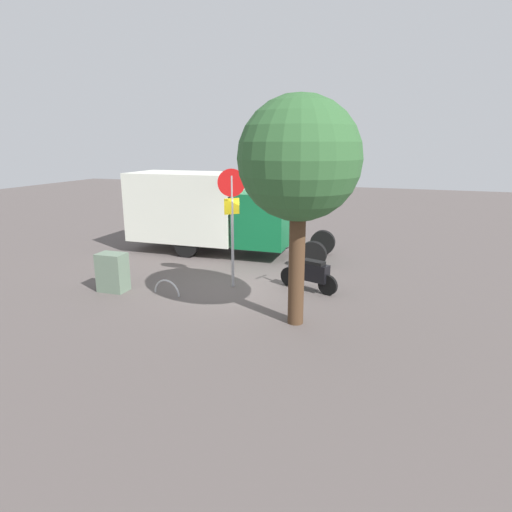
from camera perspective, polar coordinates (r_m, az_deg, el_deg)
The scene contains 7 objects.
ground_plane at distance 12.64m, azimuth -1.33°, elevation -3.91°, with size 60.00×60.00×0.00m, color #524A48.
box_truck_near at distance 16.26m, azimuth -6.06°, elevation 6.09°, with size 7.56×2.34×2.95m.
motorcycle at distance 12.18m, azimuth 7.01°, elevation -2.19°, with size 1.74×0.80×1.20m.
stop_sign at distance 12.06m, azimuth -3.18°, elevation 6.10°, with size 0.71×0.33×3.35m.
street_tree at distance 9.37m, azimuth 5.69°, elevation 12.33°, with size 2.64×2.64×5.02m.
utility_cabinet at distance 12.71m, azimuth -18.29°, elevation -2.03°, with size 0.77×0.53×1.08m, color slate.
bike_rack_hoop at distance 12.19m, azimuth -11.59°, elevation -4.94°, with size 0.85×0.85×0.05m, color #B7B7BC.
Camera 1 is at (-4.27, 11.19, 4.04)m, focal length 30.51 mm.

